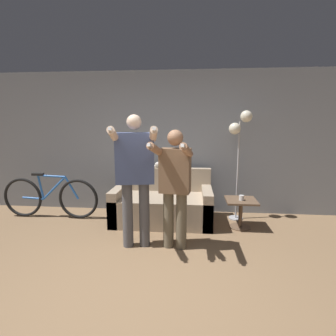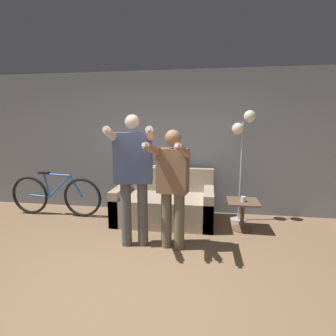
{
  "view_description": "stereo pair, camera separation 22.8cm",
  "coord_description": "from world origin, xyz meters",
  "px_view_note": "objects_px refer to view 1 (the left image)",
  "views": [
    {
      "loc": [
        0.55,
        -2.24,
        1.66
      ],
      "look_at": [
        0.2,
        1.55,
        1.01
      ],
      "focal_mm": 28.0,
      "sensor_mm": 36.0,
      "label": 1
    },
    {
      "loc": [
        0.78,
        -2.21,
        1.66
      ],
      "look_at": [
        0.2,
        1.55,
        1.01
      ],
      "focal_mm": 28.0,
      "sensor_mm": 36.0,
      "label": 2
    }
  ],
  "objects_px": {
    "couch": "(163,205)",
    "person_right": "(175,182)",
    "floor_lamp": "(240,134)",
    "side_table": "(241,207)",
    "cup": "(241,198)",
    "person_left": "(135,171)",
    "bicycle": "(50,197)",
    "cat": "(165,164)"
  },
  "relations": [
    {
      "from": "couch",
      "to": "cup",
      "type": "distance_m",
      "value": 1.31
    },
    {
      "from": "person_left",
      "to": "couch",
      "type": "bearing_deg",
      "value": 65.49
    },
    {
      "from": "floor_lamp",
      "to": "cup",
      "type": "xyz_separation_m",
      "value": [
        -0.01,
        -0.44,
        -0.98
      ]
    },
    {
      "from": "couch",
      "to": "person_left",
      "type": "height_order",
      "value": "person_left"
    },
    {
      "from": "person_right",
      "to": "floor_lamp",
      "type": "bearing_deg",
      "value": 57.87
    },
    {
      "from": "cat",
      "to": "cup",
      "type": "height_order",
      "value": "cat"
    },
    {
      "from": "cup",
      "to": "person_right",
      "type": "bearing_deg",
      "value": -142.9
    },
    {
      "from": "person_left",
      "to": "floor_lamp",
      "type": "relative_size",
      "value": 0.95
    },
    {
      "from": "person_right",
      "to": "cup",
      "type": "height_order",
      "value": "person_right"
    },
    {
      "from": "cat",
      "to": "bicycle",
      "type": "xyz_separation_m",
      "value": [
        -2.0,
        -0.37,
        -0.57
      ]
    },
    {
      "from": "cat",
      "to": "side_table",
      "type": "bearing_deg",
      "value": -22.52
    },
    {
      "from": "person_right",
      "to": "side_table",
      "type": "height_order",
      "value": "person_right"
    },
    {
      "from": "floor_lamp",
      "to": "side_table",
      "type": "height_order",
      "value": "floor_lamp"
    },
    {
      "from": "couch",
      "to": "person_right",
      "type": "distance_m",
      "value": 1.2
    },
    {
      "from": "person_left",
      "to": "cup",
      "type": "bearing_deg",
      "value": 16.15
    },
    {
      "from": "bicycle",
      "to": "couch",
      "type": "bearing_deg",
      "value": 0.8
    },
    {
      "from": "person_right",
      "to": "floor_lamp",
      "type": "distance_m",
      "value": 1.67
    },
    {
      "from": "person_right",
      "to": "cup",
      "type": "relative_size",
      "value": 19.35
    },
    {
      "from": "floor_lamp",
      "to": "side_table",
      "type": "distance_m",
      "value": 1.22
    },
    {
      "from": "side_table",
      "to": "bicycle",
      "type": "height_order",
      "value": "bicycle"
    },
    {
      "from": "person_right",
      "to": "cat",
      "type": "relative_size",
      "value": 3.47
    },
    {
      "from": "cup",
      "to": "cat",
      "type": "bearing_deg",
      "value": 155.79
    },
    {
      "from": "person_left",
      "to": "person_right",
      "type": "bearing_deg",
      "value": -10.66
    },
    {
      "from": "side_table",
      "to": "person_left",
      "type": "bearing_deg",
      "value": -152.51
    },
    {
      "from": "cup",
      "to": "bicycle",
      "type": "height_order",
      "value": "bicycle"
    },
    {
      "from": "cat",
      "to": "side_table",
      "type": "relative_size",
      "value": 0.96
    },
    {
      "from": "person_left",
      "to": "bicycle",
      "type": "height_order",
      "value": "person_left"
    },
    {
      "from": "side_table",
      "to": "cup",
      "type": "height_order",
      "value": "cup"
    },
    {
      "from": "person_left",
      "to": "cat",
      "type": "xyz_separation_m",
      "value": [
        0.25,
        1.32,
        -0.11
      ]
    },
    {
      "from": "couch",
      "to": "bicycle",
      "type": "distance_m",
      "value": 2.0
    },
    {
      "from": "cup",
      "to": "bicycle",
      "type": "bearing_deg",
      "value": 176.55
    },
    {
      "from": "person_left",
      "to": "side_table",
      "type": "bearing_deg",
      "value": 17.32
    },
    {
      "from": "side_table",
      "to": "cup",
      "type": "relative_size",
      "value": 5.82
    },
    {
      "from": "couch",
      "to": "floor_lamp",
      "type": "relative_size",
      "value": 0.88
    },
    {
      "from": "couch",
      "to": "side_table",
      "type": "height_order",
      "value": "couch"
    },
    {
      "from": "cat",
      "to": "bicycle",
      "type": "bearing_deg",
      "value": -169.47
    },
    {
      "from": "person_left",
      "to": "cat",
      "type": "relative_size",
      "value": 3.89
    },
    {
      "from": "bicycle",
      "to": "person_left",
      "type": "bearing_deg",
      "value": -28.51
    },
    {
      "from": "couch",
      "to": "floor_lamp",
      "type": "xyz_separation_m",
      "value": [
        1.28,
        0.22,
        1.21
      ]
    },
    {
      "from": "person_right",
      "to": "bicycle",
      "type": "distance_m",
      "value": 2.52
    },
    {
      "from": "couch",
      "to": "person_right",
      "type": "relative_size",
      "value": 1.04
    },
    {
      "from": "floor_lamp",
      "to": "person_right",
      "type": "bearing_deg",
      "value": -130.1
    }
  ]
}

